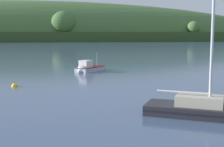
% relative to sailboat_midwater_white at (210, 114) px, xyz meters
% --- Properties ---
extents(far_shoreline_hill, '(476.82, 94.91, 53.97)m').
position_rel_sailboat_midwater_white_xyz_m(far_shoreline_hill, '(-16.51, 205.07, 0.17)').
color(far_shoreline_hill, '#314A21').
rests_on(far_shoreline_hill, ground).
extents(sailboat_midwater_white, '(7.05, 5.67, 11.07)m').
position_rel_sailboat_midwater_white_xyz_m(sailboat_midwater_white, '(0.00, 0.00, 0.00)').
color(sailboat_midwater_white, '#232328').
rests_on(sailboat_midwater_white, ground).
extents(fishing_boat_moored, '(4.63, 4.79, 3.00)m').
position_rel_sailboat_midwater_white_xyz_m(fishing_boat_moored, '(-3.89, 24.35, 0.16)').
color(fishing_boat_moored, '#ADB2BC').
rests_on(fishing_boat_moored, ground).
extents(mooring_buoy_off_fishing_boat, '(0.63, 0.63, 0.71)m').
position_rel_sailboat_midwater_white_xyz_m(mooring_buoy_off_fishing_boat, '(-12.33, 14.02, -0.16)').
color(mooring_buoy_off_fishing_boat, yellow).
rests_on(mooring_buoy_off_fishing_boat, ground).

